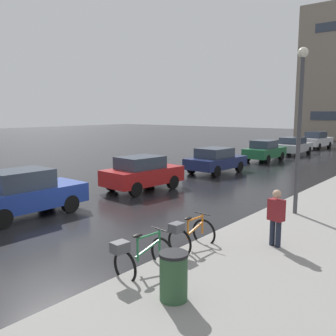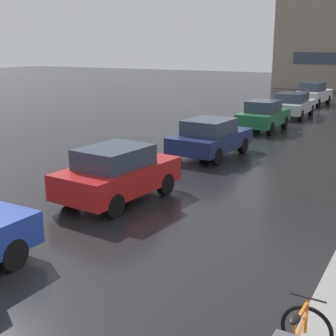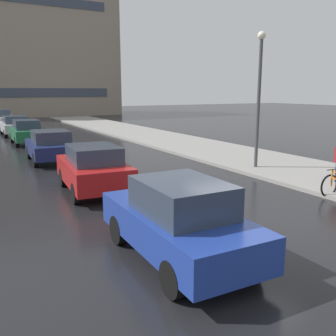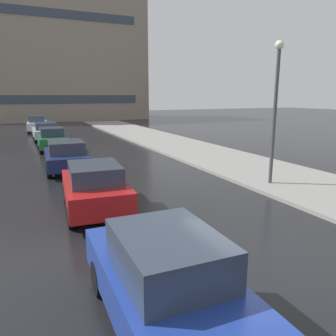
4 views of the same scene
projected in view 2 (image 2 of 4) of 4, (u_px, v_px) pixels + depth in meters
The scene contains 6 objects.
ground_plane at pixel (75, 300), 8.09m from camera, with size 140.00×140.00×0.00m, color black.
car_red at pixel (117, 173), 13.08m from camera, with size 2.12×3.86×1.57m.
car_navy at pixel (210, 137), 18.43m from camera, with size 2.13×3.98×1.49m.
car_green at pixel (264, 115), 24.09m from camera, with size 1.80×3.80×1.54m.
car_silver at pixel (292, 104), 28.67m from camera, with size 1.93×4.21×1.47m.
car_white at pixel (313, 94), 34.40m from camera, with size 2.09×4.25×1.65m.
Camera 2 is at (4.94, -5.53, 4.27)m, focal length 50.00 mm.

